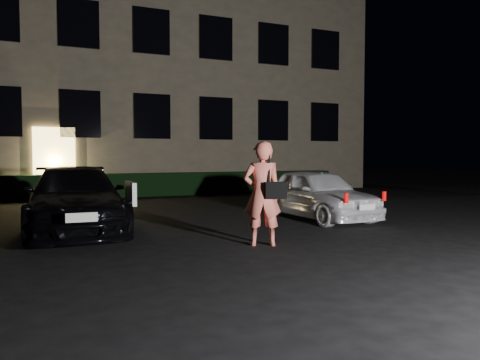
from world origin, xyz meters
name	(u,v)px	position (x,y,z in m)	size (l,w,h in m)	color
ground	(301,244)	(0.00, 0.00, 0.00)	(80.00, 80.00, 0.00)	black
building	(131,57)	(0.00, 14.99, 6.00)	(20.00, 8.11, 12.00)	#685D4A
hedge	(156,184)	(0.00, 10.50, 0.42)	(15.00, 0.70, 0.85)	black
sedan	(75,199)	(-3.40, 2.97, 0.64)	(1.96, 4.56, 1.28)	black
hatch	(317,194)	(2.00, 2.58, 0.60)	(1.58, 3.58, 1.20)	white
man	(263,193)	(-0.64, 0.17, 0.87)	(0.74, 0.63, 1.74)	#E56958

